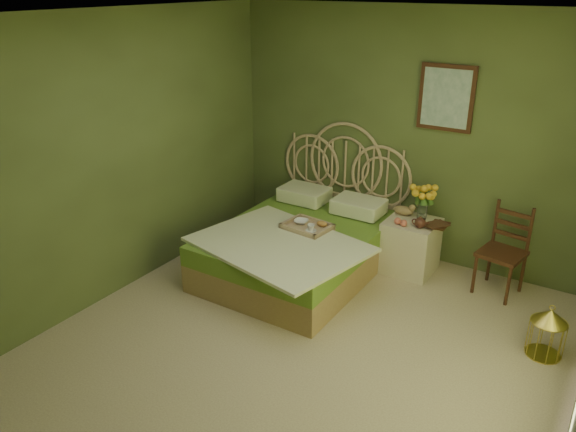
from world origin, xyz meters
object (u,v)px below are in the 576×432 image
Objects in this scene: nightstand at (412,239)px; birdcage at (547,333)px; bed at (302,243)px; chair at (505,244)px.

nightstand reaches higher than birdcage.
birdcage is at bearing -28.68° from nightstand.
bed is 5.20× the size of birdcage.
birdcage is at bearing -46.99° from chair.
chair reaches higher than birdcage.
chair is (0.88, 0.09, 0.13)m from nightstand.
birdcage is (0.57, -0.88, -0.28)m from chair.
birdcage is (1.45, -0.79, -0.15)m from nightstand.
chair is at bearing 122.88° from birdcage.
bed reaches higher than chair.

